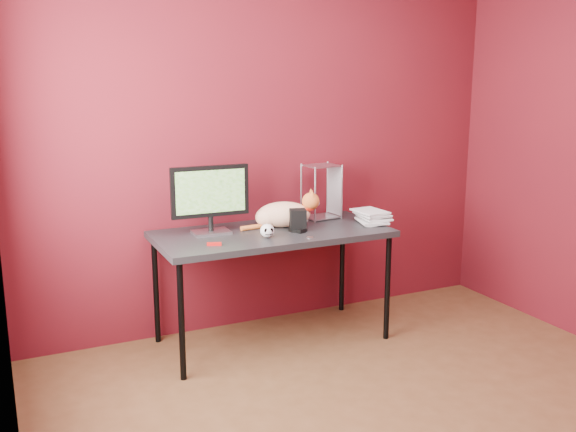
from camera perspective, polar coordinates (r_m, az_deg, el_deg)
name	(u,v)px	position (r m, az deg, el deg)	size (l,w,h in m)	color
room	(427,141)	(2.91, 12.29, 6.52)	(3.52, 3.52, 2.61)	#4F321B
desk	(272,239)	(4.14, -1.42, -2.01)	(1.50, 0.70, 0.75)	black
monitor	(210,196)	(4.04, -6.93, 1.78)	(0.50, 0.17, 0.43)	#AEAEB2
cat	(284,214)	(4.22, -0.33, 0.18)	(0.53, 0.29, 0.25)	orange
skull_mug	(267,231)	(3.95, -1.85, -1.31)	(0.09, 0.09, 0.08)	white
speaker	(298,221)	(4.12, 0.89, -0.43)	(0.12, 0.12, 0.14)	black
book_stack	(361,152)	(4.29, 6.55, 5.64)	(0.23, 0.28, 0.96)	beige
wire_rack	(321,191)	(4.47, 2.99, 2.20)	(0.24, 0.20, 0.38)	#AEAEB2
pocket_knife	(214,244)	(3.80, -6.57, -2.48)	(0.09, 0.02, 0.02)	#B50F0D
black_gadget	(301,231)	(4.08, 1.19, -1.35)	(0.05, 0.03, 0.02)	black
washer	(310,237)	(3.96, 1.96, -1.92)	(0.04, 0.04, 0.00)	#AEAEB2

